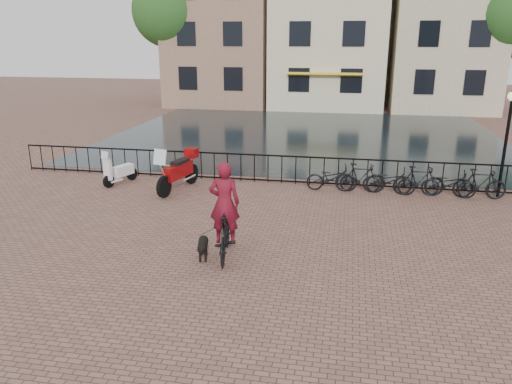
% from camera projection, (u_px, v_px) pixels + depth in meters
% --- Properties ---
extents(ground, '(100.00, 100.00, 0.00)m').
position_uv_depth(ground, '(230.00, 288.00, 10.50)').
color(ground, brown).
rests_on(ground, ground).
extents(canal_water, '(20.00, 20.00, 0.00)m').
position_uv_depth(canal_water, '(305.00, 135.00, 26.72)').
color(canal_water, black).
rests_on(canal_water, ground).
extents(railing, '(20.00, 0.05, 1.02)m').
position_uv_depth(railing, '(282.00, 169.00, 17.85)').
color(railing, black).
rests_on(railing, ground).
extents(canal_house_left, '(7.50, 9.00, 12.80)m').
position_uv_depth(canal_house_left, '(225.00, 18.00, 38.03)').
color(canal_house_left, '#84624D').
rests_on(canal_house_left, ground).
extents(canal_house_mid, '(8.00, 9.50, 11.80)m').
position_uv_depth(canal_house_mid, '(330.00, 24.00, 36.77)').
color(canal_house_mid, beige).
rests_on(canal_house_mid, ground).
extents(canal_house_right, '(7.00, 9.00, 13.30)m').
position_uv_depth(canal_house_right, '(445.00, 12.00, 35.13)').
color(canal_house_right, tan).
rests_on(canal_house_right, ground).
extents(tree_far_left, '(5.04, 5.04, 9.27)m').
position_uv_depth(tree_far_left, '(167.00, 12.00, 35.74)').
color(tree_far_left, black).
rests_on(tree_far_left, ground).
extents(tree_far_right, '(4.76, 4.76, 8.76)m').
position_uv_depth(tree_far_right, '(510.00, 15.00, 31.79)').
color(tree_far_right, black).
rests_on(tree_far_right, ground).
extents(lamp_post, '(0.30, 0.30, 3.45)m').
position_uv_depth(lamp_post, '(508.00, 126.00, 15.64)').
color(lamp_post, black).
rests_on(lamp_post, ground).
extents(cyclist, '(0.94, 2.08, 2.75)m').
position_uv_depth(cyclist, '(225.00, 216.00, 11.68)').
color(cyclist, black).
rests_on(cyclist, ground).
extents(dog, '(0.47, 0.89, 0.57)m').
position_uv_depth(dog, '(203.00, 247.00, 11.81)').
color(dog, black).
rests_on(dog, ground).
extents(motorcycle, '(1.05, 2.40, 1.67)m').
position_uv_depth(motorcycle, '(178.00, 167.00, 16.94)').
color(motorcycle, '#990B0D').
rests_on(motorcycle, ground).
extents(scooter, '(0.89, 1.49, 1.33)m').
position_uv_depth(scooter, '(120.00, 166.00, 17.73)').
color(scooter, white).
rests_on(scooter, ground).
extents(parked_bike_0, '(1.75, 0.71, 0.90)m').
position_uv_depth(parked_bike_0, '(332.00, 178.00, 16.99)').
color(parked_bike_0, black).
rests_on(parked_bike_0, ground).
extents(parked_bike_1, '(1.68, 0.53, 1.00)m').
position_uv_depth(parked_bike_1, '(360.00, 178.00, 16.80)').
color(parked_bike_1, black).
rests_on(parked_bike_1, ground).
extents(parked_bike_2, '(1.76, 0.75, 0.90)m').
position_uv_depth(parked_bike_2, '(389.00, 181.00, 16.65)').
color(parked_bike_2, black).
rests_on(parked_bike_2, ground).
extents(parked_bike_3, '(1.70, 0.60, 1.00)m').
position_uv_depth(parked_bike_3, '(419.00, 181.00, 16.47)').
color(parked_bike_3, black).
rests_on(parked_bike_3, ground).
extents(parked_bike_4, '(1.76, 0.73, 0.90)m').
position_uv_depth(parked_bike_4, '(449.00, 184.00, 16.31)').
color(parked_bike_4, black).
rests_on(parked_bike_4, ground).
extents(parked_bike_5, '(1.68, 0.52, 1.00)m').
position_uv_depth(parked_bike_5, '(480.00, 184.00, 16.13)').
color(parked_bike_5, black).
rests_on(parked_bike_5, ground).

